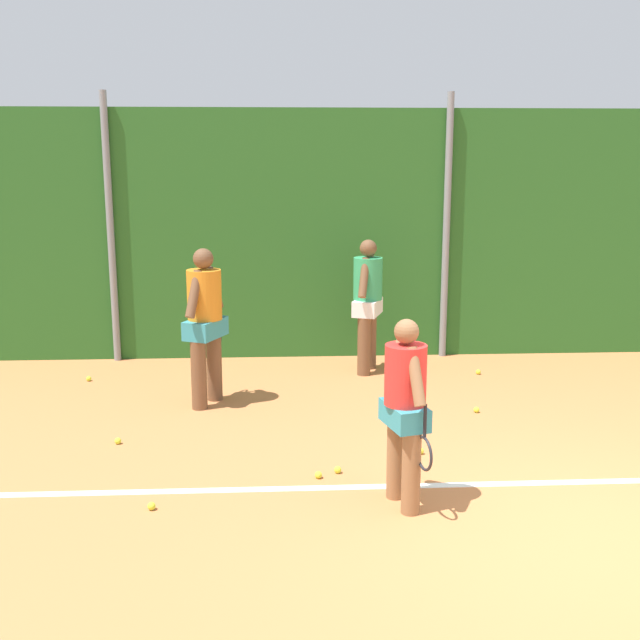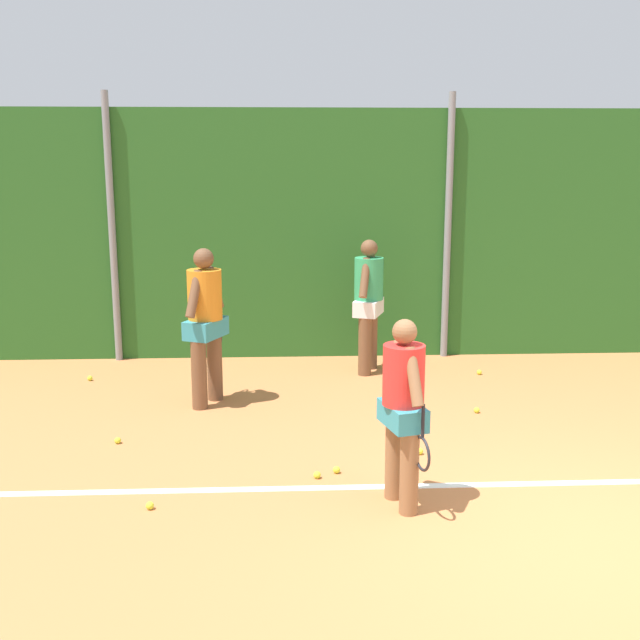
{
  "view_description": "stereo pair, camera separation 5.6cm",
  "coord_description": "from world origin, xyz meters",
  "px_view_note": "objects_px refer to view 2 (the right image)",
  "views": [
    {
      "loc": [
        -2.39,
        -5.14,
        2.84
      ],
      "look_at": [
        -1.95,
        3.04,
        1.11
      ],
      "focal_mm": 42.68,
      "sensor_mm": 36.0,
      "label": 1
    },
    {
      "loc": [
        -2.33,
        -5.14,
        2.84
      ],
      "look_at": [
        -1.95,
        3.04,
        1.11
      ],
      "focal_mm": 42.68,
      "sensor_mm": 36.0,
      "label": 2
    }
  ],
  "objects_px": {
    "player_midcourt": "(206,318)",
    "tennis_ball_10": "(477,410)",
    "player_backcourt_far": "(369,298)",
    "tennis_ball_5": "(90,378)",
    "tennis_ball_4": "(337,470)",
    "tennis_ball_9": "(150,506)",
    "tennis_ball_2": "(317,475)",
    "tennis_ball_3": "(118,440)",
    "player_foreground_near": "(403,404)",
    "tennis_ball_8": "(479,372)",
    "tennis_ball_1": "(420,451)"
  },
  "relations": [
    {
      "from": "tennis_ball_4",
      "to": "tennis_ball_9",
      "type": "relative_size",
      "value": 1.0
    },
    {
      "from": "player_backcourt_far",
      "to": "tennis_ball_3",
      "type": "bearing_deg",
      "value": -27.96
    },
    {
      "from": "tennis_ball_4",
      "to": "tennis_ball_9",
      "type": "height_order",
      "value": "same"
    },
    {
      "from": "player_foreground_near",
      "to": "tennis_ball_2",
      "type": "bearing_deg",
      "value": -145.27
    },
    {
      "from": "tennis_ball_5",
      "to": "tennis_ball_10",
      "type": "xyz_separation_m",
      "value": [
        4.75,
        -1.52,
        0.0
      ]
    },
    {
      "from": "player_backcourt_far",
      "to": "tennis_ball_3",
      "type": "relative_size",
      "value": 27.34
    },
    {
      "from": "player_foreground_near",
      "to": "tennis_ball_1",
      "type": "relative_size",
      "value": 24.16
    },
    {
      "from": "tennis_ball_2",
      "to": "tennis_ball_8",
      "type": "height_order",
      "value": "same"
    },
    {
      "from": "player_foreground_near",
      "to": "tennis_ball_5",
      "type": "xyz_separation_m",
      "value": [
        -3.52,
        3.83,
        -0.86
      ]
    },
    {
      "from": "tennis_ball_4",
      "to": "tennis_ball_8",
      "type": "distance_m",
      "value": 3.85
    },
    {
      "from": "tennis_ball_3",
      "to": "tennis_ball_5",
      "type": "relative_size",
      "value": 1.0
    },
    {
      "from": "tennis_ball_4",
      "to": "tennis_ball_10",
      "type": "height_order",
      "value": "same"
    },
    {
      "from": "tennis_ball_8",
      "to": "tennis_ball_10",
      "type": "height_order",
      "value": "same"
    },
    {
      "from": "player_backcourt_far",
      "to": "tennis_ball_2",
      "type": "height_order",
      "value": "player_backcourt_far"
    },
    {
      "from": "player_midcourt",
      "to": "player_backcourt_far",
      "type": "height_order",
      "value": "player_midcourt"
    },
    {
      "from": "tennis_ball_4",
      "to": "tennis_ball_8",
      "type": "height_order",
      "value": "same"
    },
    {
      "from": "player_foreground_near",
      "to": "player_midcourt",
      "type": "xyz_separation_m",
      "value": [
        -1.88,
        2.8,
        0.15
      ]
    },
    {
      "from": "player_foreground_near",
      "to": "player_backcourt_far",
      "type": "bearing_deg",
      "value": 162.82
    },
    {
      "from": "tennis_ball_3",
      "to": "tennis_ball_5",
      "type": "distance_m",
      "value": 2.44
    },
    {
      "from": "tennis_ball_2",
      "to": "tennis_ball_4",
      "type": "relative_size",
      "value": 1.0
    },
    {
      "from": "player_backcourt_far",
      "to": "tennis_ball_5",
      "type": "bearing_deg",
      "value": -65.8
    },
    {
      "from": "tennis_ball_1",
      "to": "tennis_ball_8",
      "type": "height_order",
      "value": "same"
    },
    {
      "from": "tennis_ball_4",
      "to": "tennis_ball_1",
      "type": "bearing_deg",
      "value": 26.22
    },
    {
      "from": "player_midcourt",
      "to": "player_backcourt_far",
      "type": "xyz_separation_m",
      "value": [
        2.04,
        1.31,
        -0.02
      ]
    },
    {
      "from": "player_midcourt",
      "to": "tennis_ball_1",
      "type": "height_order",
      "value": "player_midcourt"
    },
    {
      "from": "player_midcourt",
      "to": "tennis_ball_10",
      "type": "height_order",
      "value": "player_midcourt"
    },
    {
      "from": "tennis_ball_9",
      "to": "tennis_ball_4",
      "type": "bearing_deg",
      "value": 22.68
    },
    {
      "from": "tennis_ball_2",
      "to": "tennis_ball_10",
      "type": "xyz_separation_m",
      "value": [
        1.9,
        1.73,
        0.0
      ]
    },
    {
      "from": "player_foreground_near",
      "to": "player_backcourt_far",
      "type": "distance_m",
      "value": 4.11
    },
    {
      "from": "tennis_ball_5",
      "to": "player_foreground_near",
      "type": "bearing_deg",
      "value": -47.42
    },
    {
      "from": "player_foreground_near",
      "to": "tennis_ball_2",
      "type": "distance_m",
      "value": 1.24
    },
    {
      "from": "tennis_ball_3",
      "to": "tennis_ball_4",
      "type": "xyz_separation_m",
      "value": [
        2.18,
        -0.85,
        0.0
      ]
    },
    {
      "from": "player_foreground_near",
      "to": "player_backcourt_far",
      "type": "xyz_separation_m",
      "value": [
        0.16,
        4.11,
        0.12
      ]
    },
    {
      "from": "tennis_ball_2",
      "to": "tennis_ball_9",
      "type": "height_order",
      "value": "same"
    },
    {
      "from": "tennis_ball_9",
      "to": "tennis_ball_8",
      "type": "bearing_deg",
      "value": 45.86
    },
    {
      "from": "tennis_ball_8",
      "to": "tennis_ball_4",
      "type": "bearing_deg",
      "value": -123.93
    },
    {
      "from": "tennis_ball_3",
      "to": "player_midcourt",
      "type": "bearing_deg",
      "value": 57.65
    },
    {
      "from": "tennis_ball_1",
      "to": "tennis_ball_4",
      "type": "bearing_deg",
      "value": -153.78
    },
    {
      "from": "player_midcourt",
      "to": "tennis_ball_9",
      "type": "bearing_deg",
      "value": -159.71
    },
    {
      "from": "player_midcourt",
      "to": "tennis_ball_8",
      "type": "relative_size",
      "value": 28.05
    },
    {
      "from": "tennis_ball_9",
      "to": "tennis_ball_1",
      "type": "bearing_deg",
      "value": 23.93
    },
    {
      "from": "tennis_ball_2",
      "to": "tennis_ball_1",
      "type": "bearing_deg",
      "value": 26.93
    },
    {
      "from": "player_backcourt_far",
      "to": "tennis_ball_1",
      "type": "distance_m",
      "value": 3.17
    },
    {
      "from": "player_foreground_near",
      "to": "tennis_ball_1",
      "type": "bearing_deg",
      "value": 147.34
    },
    {
      "from": "tennis_ball_9",
      "to": "player_backcourt_far",
      "type": "bearing_deg",
      "value": 61.11
    },
    {
      "from": "tennis_ball_3",
      "to": "tennis_ball_5",
      "type": "bearing_deg",
      "value": 110.23
    },
    {
      "from": "tennis_ball_4",
      "to": "tennis_ball_5",
      "type": "xyz_separation_m",
      "value": [
        -3.03,
        3.15,
        0.0
      ]
    },
    {
      "from": "tennis_ball_1",
      "to": "tennis_ball_3",
      "type": "distance_m",
      "value": 3.06
    },
    {
      "from": "tennis_ball_5",
      "to": "tennis_ball_2",
      "type": "bearing_deg",
      "value": -48.86
    },
    {
      "from": "tennis_ball_10",
      "to": "tennis_ball_5",
      "type": "bearing_deg",
      "value": 162.25
    }
  ]
}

